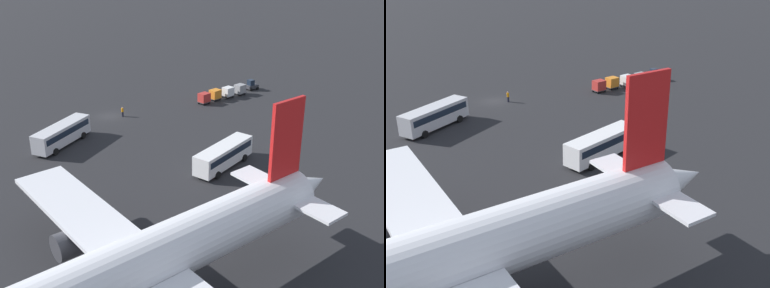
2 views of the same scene
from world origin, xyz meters
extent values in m
plane|color=#232326|center=(0.00, 0.00, 0.00)|extent=(600.00, 600.00, 0.00)
cylinder|color=silver|center=(24.62, 43.88, 6.03)|extent=(39.02, 5.27, 4.64)
cone|color=silver|center=(3.76, 44.22, 6.03)|extent=(6.10, 4.27, 4.18)
cube|color=silver|center=(22.49, 32.63, 5.45)|extent=(5.35, 18.00, 0.44)
cube|color=red|center=(7.09, 44.16, 12.06)|extent=(3.90, 0.42, 7.42)
cube|color=silver|center=(6.71, 44.17, 6.50)|extent=(2.92, 12.11, 0.28)
cylinder|color=#38383D|center=(23.70, 35.30, 3.96)|extent=(4.72, 2.63, 2.55)
cylinder|color=#38383D|center=(22.63, 40.90, 1.86)|extent=(0.50, 0.50, 3.71)
cube|color=silver|center=(11.67, 6.29, 1.82)|extent=(10.75, 7.07, 2.74)
cube|color=#192333|center=(11.67, 6.29, 2.30)|extent=(10.00, 6.73, 0.88)
cylinder|color=black|center=(14.06, 8.97, 0.50)|extent=(1.03, 0.71, 1.00)
cylinder|color=black|center=(15.25, 6.58, 0.50)|extent=(1.03, 0.71, 1.00)
cylinder|color=black|center=(8.09, 6.00, 0.50)|extent=(1.03, 0.71, 1.00)
cylinder|color=black|center=(9.28, 3.61, 0.50)|extent=(1.03, 0.71, 1.00)
cube|color=white|center=(-1.65, 27.02, 1.79)|extent=(10.87, 4.90, 2.68)
cube|color=#192333|center=(-1.65, 27.02, 2.26)|extent=(10.05, 4.75, 0.86)
cylinder|color=black|center=(1.23, 29.08, 0.50)|extent=(1.04, 0.52, 1.00)
cylinder|color=black|center=(1.84, 26.44, 0.50)|extent=(1.04, 0.52, 1.00)
cylinder|color=black|center=(-5.15, 27.60, 0.50)|extent=(1.04, 0.52, 1.00)
cylinder|color=black|center=(-4.54, 24.97, 0.50)|extent=(1.04, 0.52, 1.00)
cube|color=#333338|center=(-30.30, 4.99, 0.65)|extent=(2.53, 1.56, 0.70)
cube|color=#192333|center=(-29.88, 4.95, 1.55)|extent=(1.20, 1.28, 1.10)
cylinder|color=black|center=(-29.38, 5.59, 0.30)|extent=(0.62, 0.29, 0.60)
cylinder|color=black|center=(-29.54, 4.20, 0.30)|extent=(0.62, 0.29, 0.60)
cylinder|color=black|center=(-31.05, 5.78, 0.30)|extent=(0.62, 0.29, 0.60)
cylinder|color=black|center=(-31.21, 4.39, 0.30)|extent=(0.62, 0.29, 0.60)
cylinder|color=#1E1E2D|center=(-1.73, 1.60, 0.42)|extent=(0.32, 0.32, 0.85)
cylinder|color=orange|center=(-1.73, 1.60, 1.18)|extent=(0.38, 0.38, 0.65)
sphere|color=tan|center=(-1.73, 1.60, 1.62)|extent=(0.24, 0.24, 0.24)
cube|color=#38383D|center=(-25.95, 5.82, 0.41)|extent=(2.11, 1.82, 0.10)
cube|color=gray|center=(-25.95, 5.82, 1.26)|extent=(2.01, 1.74, 1.60)
cylinder|color=black|center=(-25.24, 6.51, 0.18)|extent=(0.37, 0.15, 0.36)
cylinder|color=black|center=(-25.15, 5.24, 0.18)|extent=(0.37, 0.15, 0.36)
cylinder|color=black|center=(-26.76, 6.40, 0.18)|extent=(0.37, 0.15, 0.36)
cylinder|color=black|center=(-26.66, 5.12, 0.18)|extent=(0.37, 0.15, 0.36)
cube|color=#38383D|center=(-22.96, 5.61, 0.41)|extent=(2.11, 1.82, 0.10)
cube|color=silver|center=(-22.96, 5.61, 1.26)|extent=(2.01, 1.74, 1.60)
cylinder|color=black|center=(-22.25, 6.30, 0.18)|extent=(0.37, 0.15, 0.36)
cylinder|color=black|center=(-22.15, 5.03, 0.18)|extent=(0.37, 0.15, 0.36)
cylinder|color=black|center=(-23.76, 6.19, 0.18)|extent=(0.37, 0.15, 0.36)
cylinder|color=black|center=(-23.67, 4.91, 0.18)|extent=(0.37, 0.15, 0.36)
cube|color=#38383D|center=(-19.96, 5.24, 0.41)|extent=(2.11, 1.82, 0.10)
cube|color=orange|center=(-19.96, 5.24, 1.26)|extent=(2.01, 1.74, 1.60)
cylinder|color=black|center=(-19.25, 5.93, 0.18)|extent=(0.37, 0.15, 0.36)
cylinder|color=black|center=(-19.15, 4.66, 0.18)|extent=(0.37, 0.15, 0.36)
cylinder|color=black|center=(-20.76, 5.82, 0.18)|extent=(0.37, 0.15, 0.36)
cylinder|color=black|center=(-20.67, 4.54, 0.18)|extent=(0.37, 0.15, 0.36)
cube|color=#38383D|center=(-16.96, 5.51, 0.41)|extent=(2.11, 1.82, 0.10)
cube|color=#B72D28|center=(-16.96, 5.51, 1.26)|extent=(2.01, 1.74, 1.60)
cylinder|color=black|center=(-16.25, 6.20, 0.18)|extent=(0.37, 0.15, 0.36)
cylinder|color=black|center=(-16.16, 4.92, 0.18)|extent=(0.37, 0.15, 0.36)
cylinder|color=black|center=(-17.77, 6.09, 0.18)|extent=(0.37, 0.15, 0.36)
cylinder|color=black|center=(-17.67, 4.81, 0.18)|extent=(0.37, 0.15, 0.36)
camera|label=1|loc=(38.91, 69.17, 28.89)|focal=45.00mm
camera|label=2|loc=(29.93, 69.11, 24.76)|focal=45.00mm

